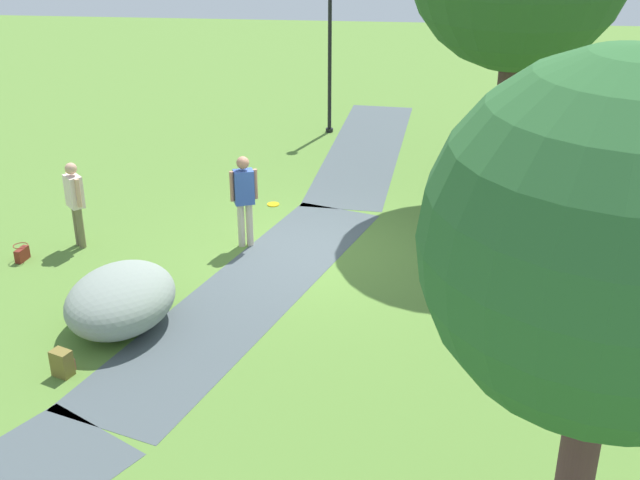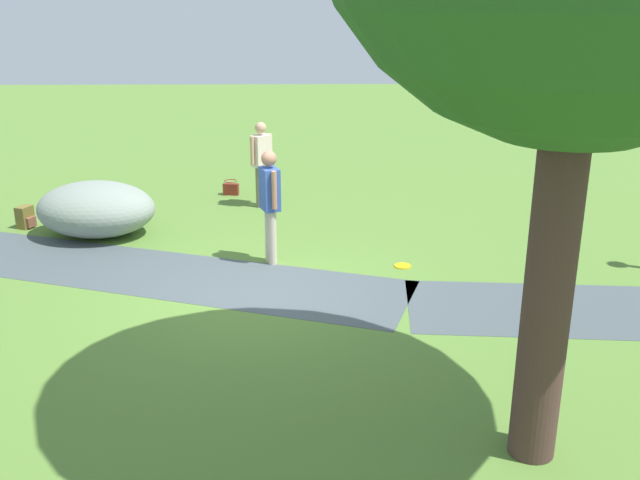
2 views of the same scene
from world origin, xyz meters
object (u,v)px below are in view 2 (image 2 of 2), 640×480
object	(u,v)px
woman_with_handbag	(261,158)
handbag_on_grass	(231,188)
spare_backpack_on_lawn	(26,217)
backpack_by_boulder	(125,216)
lawn_boulder	(96,209)
man_near_boulder	(270,198)
frisbee_on_grass	(403,266)

from	to	relation	value
woman_with_handbag	handbag_on_grass	world-z (taller)	woman_with_handbag
woman_with_handbag	spare_backpack_on_lawn	distance (m)	4.45
backpack_by_boulder	lawn_boulder	bearing A→B (deg)	53.84
lawn_boulder	backpack_by_boulder	xyz separation A→B (m)	(-0.35, -0.48, -0.28)
man_near_boulder	spare_backpack_on_lawn	xyz separation A→B (m)	(4.50, -1.83, -0.85)
lawn_boulder	man_near_boulder	xyz separation A→B (m)	(-3.09, 1.41, 0.58)
lawn_boulder	handbag_on_grass	distance (m)	3.31
handbag_on_grass	backpack_by_boulder	size ratio (longest dim) A/B	0.84
man_near_boulder	lawn_boulder	bearing A→B (deg)	-24.47
man_near_boulder	backpack_by_boulder	size ratio (longest dim) A/B	4.47
backpack_by_boulder	woman_with_handbag	bearing A→B (deg)	-152.85
frisbee_on_grass	lawn_boulder	bearing A→B (deg)	-17.53
lawn_boulder	woman_with_handbag	size ratio (longest dim) A/B	1.36
woman_with_handbag	man_near_boulder	bearing A→B (deg)	95.78
lawn_boulder	man_near_boulder	distance (m)	3.45
handbag_on_grass	frisbee_on_grass	world-z (taller)	handbag_on_grass
lawn_boulder	backpack_by_boulder	world-z (taller)	lawn_boulder
backpack_by_boulder	frisbee_on_grass	size ratio (longest dim) A/B	1.54
handbag_on_grass	backpack_by_boulder	xyz separation A→B (m)	(1.71, 2.09, 0.05)
lawn_boulder	man_near_boulder	world-z (taller)	man_near_boulder
lawn_boulder	backpack_by_boulder	size ratio (longest dim) A/B	5.71
lawn_boulder	handbag_on_grass	size ratio (longest dim) A/B	6.80
man_near_boulder	backpack_by_boulder	distance (m)	3.44
frisbee_on_grass	woman_with_handbag	bearing A→B (deg)	-54.77
lawn_boulder	spare_backpack_on_lawn	bearing A→B (deg)	-16.73
lawn_boulder	woman_with_handbag	world-z (taller)	woman_with_handbag
lawn_boulder	woman_with_handbag	bearing A→B (deg)	-148.13
lawn_boulder	frisbee_on_grass	bearing A→B (deg)	162.47
handbag_on_grass	spare_backpack_on_lawn	bearing A→B (deg)	31.70
lawn_boulder	frisbee_on_grass	xyz separation A→B (m)	(-5.14, 1.62, -0.46)
man_near_boulder	frisbee_on_grass	world-z (taller)	man_near_boulder
man_near_boulder	backpack_by_boulder	bearing A→B (deg)	-34.61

